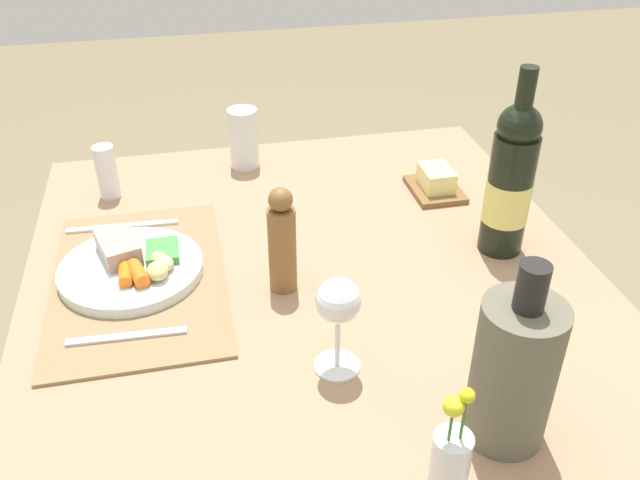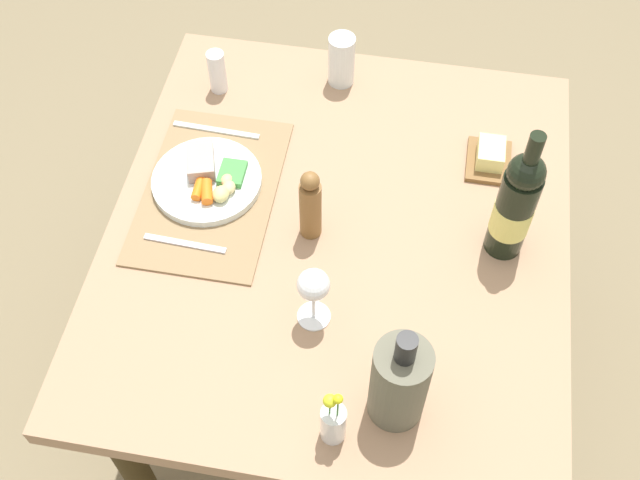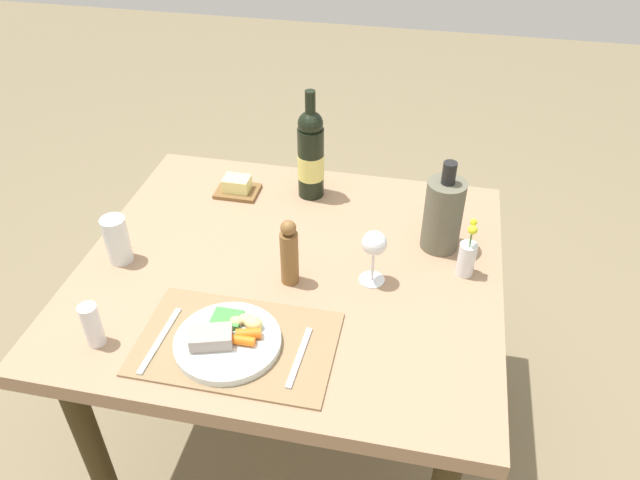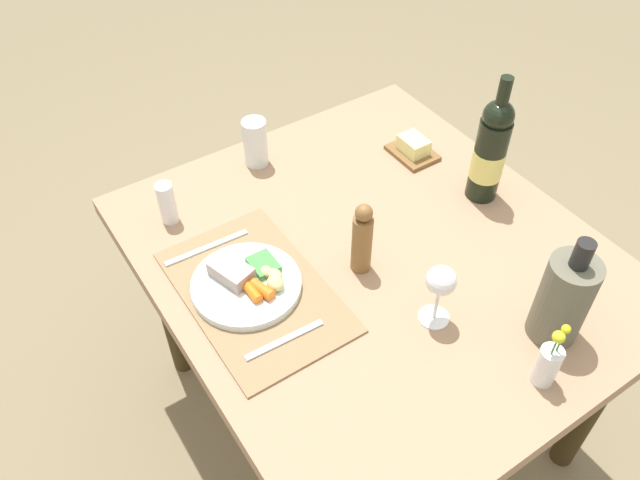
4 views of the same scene
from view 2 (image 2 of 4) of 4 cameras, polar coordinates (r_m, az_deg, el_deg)
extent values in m
plane|color=#7B6C4F|center=(2.31, 0.97, -9.51)|extent=(8.00, 8.00, 0.00)
cube|color=#A07C5D|center=(1.71, 1.29, 0.36)|extent=(1.11, 0.99, 0.05)
cylinder|color=#362A14|center=(2.33, -6.77, 5.77)|extent=(0.06, 0.06, 0.66)
cylinder|color=#362A14|center=(1.91, -13.58, -15.38)|extent=(0.06, 0.06, 0.66)
cylinder|color=#362A14|center=(2.28, 12.89, 3.06)|extent=(0.06, 0.06, 0.66)
cube|color=#8B704D|center=(1.77, -7.94, 3.57)|extent=(0.46, 0.29, 0.01)
cylinder|color=silver|center=(1.77, -8.21, 4.28)|extent=(0.25, 0.25, 0.02)
cube|color=#A39187|center=(1.78, -8.64, 5.66)|extent=(0.11, 0.08, 0.04)
cylinder|color=orange|center=(1.74, -8.79, 3.79)|extent=(0.06, 0.02, 0.02)
cylinder|color=orange|center=(1.73, -8.22, 3.49)|extent=(0.06, 0.04, 0.02)
ellipsoid|color=#DCB179|center=(1.74, -6.79, 4.33)|extent=(0.03, 0.03, 0.02)
ellipsoid|color=#C7B97E|center=(1.73, -6.64, 3.79)|extent=(0.04, 0.03, 0.02)
ellipsoid|color=#C7C177|center=(1.72, -7.22, 3.33)|extent=(0.04, 0.04, 0.03)
cube|color=#419141|center=(1.76, -6.39, 4.86)|extent=(0.07, 0.06, 0.02)
cube|color=silver|center=(1.88, -7.54, 7.91)|extent=(0.02, 0.21, 0.00)
cube|color=silver|center=(1.69, -9.77, -0.26)|extent=(0.02, 0.18, 0.00)
cylinder|color=silver|center=(1.43, 0.97, -13.18)|extent=(0.05, 0.05, 0.09)
cylinder|color=#3F7233|center=(1.41, 0.69, -12.78)|extent=(0.00, 0.00, 0.15)
sphere|color=yellow|center=(1.34, 0.72, -11.60)|extent=(0.02, 0.02, 0.02)
cylinder|color=#3F7233|center=(1.40, 1.26, -12.77)|extent=(0.00, 0.00, 0.16)
sphere|color=yellow|center=(1.33, 1.32, -11.47)|extent=(0.02, 0.02, 0.02)
cylinder|color=#5F5D4B|center=(1.41, 5.77, -10.29)|extent=(0.10, 0.10, 0.21)
cylinder|color=black|center=(1.29, 6.26, -7.83)|extent=(0.04, 0.04, 0.06)
cube|color=brown|center=(1.85, 12.13, 5.61)|extent=(0.13, 0.10, 0.01)
cube|color=#EBE88E|center=(1.83, 12.28, 6.17)|extent=(0.08, 0.06, 0.04)
cylinder|color=black|center=(1.63, 13.80, 1.87)|extent=(0.08, 0.08, 0.22)
sphere|color=black|center=(1.53, 14.75, 4.77)|extent=(0.08, 0.08, 0.08)
cylinder|color=black|center=(1.49, 15.18, 6.07)|extent=(0.03, 0.03, 0.09)
cylinder|color=#E0DA6F|center=(1.64, 13.72, 1.63)|extent=(0.08, 0.08, 0.08)
cylinder|color=white|center=(1.58, -0.45, -5.55)|extent=(0.07, 0.07, 0.00)
cylinder|color=white|center=(1.54, -0.46, -4.70)|extent=(0.01, 0.01, 0.09)
sphere|color=white|center=(1.47, -0.48, -3.27)|extent=(0.06, 0.06, 0.06)
cylinder|color=white|center=(1.95, -7.47, 12.02)|extent=(0.04, 0.04, 0.11)
cylinder|color=silver|center=(1.95, 1.57, 12.92)|extent=(0.06, 0.06, 0.13)
cylinder|color=#ACD2D0|center=(1.97, 1.55, 12.34)|extent=(0.06, 0.06, 0.07)
cylinder|color=brown|center=(1.63, -0.70, 2.21)|extent=(0.05, 0.05, 0.15)
sphere|color=brown|center=(1.56, -0.73, 4.30)|extent=(0.04, 0.04, 0.04)
camera|label=1|loc=(0.76, -26.06, -23.18)|focal=37.84mm
camera|label=3|loc=(1.53, -58.32, 20.47)|focal=34.75mm
camera|label=4|loc=(0.88, -61.10, 7.06)|focal=35.80mm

